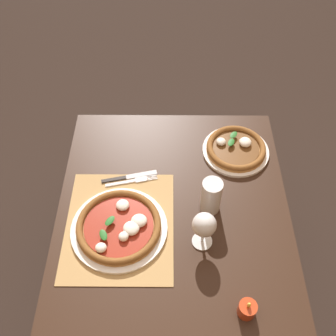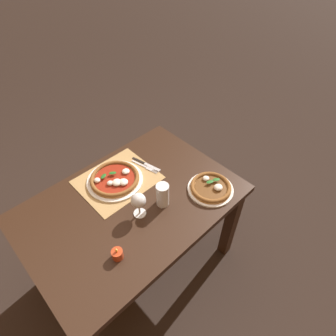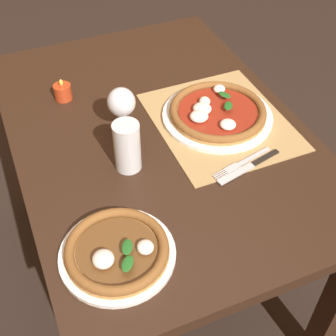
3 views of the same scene
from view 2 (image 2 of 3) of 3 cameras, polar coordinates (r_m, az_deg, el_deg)
name	(u,v)px [view 2 (image 2 of 3)]	position (r m, az deg, el deg)	size (l,w,h in m)	color
ground_plane	(140,263)	(2.23, -5.65, -18.68)	(24.00, 24.00, 0.00)	black
dining_table	(133,214)	(1.70, -7.14, -9.17)	(1.21, 0.84, 0.74)	black
paper_placemat	(118,180)	(1.73, -10.21, -2.35)	(0.45, 0.38, 0.00)	#A88451
pizza_near	(115,179)	(1.71, -10.73, -2.21)	(0.34, 0.34, 0.05)	white
pizza_far	(211,188)	(1.66, 8.69, -3.96)	(0.27, 0.27, 0.05)	white
wine_glass	(138,201)	(1.47, -6.02, -6.78)	(0.08, 0.08, 0.16)	silver
pint_glass	(163,195)	(1.54, -1.11, -5.55)	(0.07, 0.07, 0.15)	silver
fork	(145,167)	(1.78, -4.75, 0.29)	(0.06, 0.20, 0.00)	#B7B7BC
knife	(146,164)	(1.80, -4.47, 0.78)	(0.06, 0.21, 0.01)	black
votive_candle	(117,254)	(1.41, -10.23, -16.87)	(0.06, 0.06, 0.07)	#B23819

